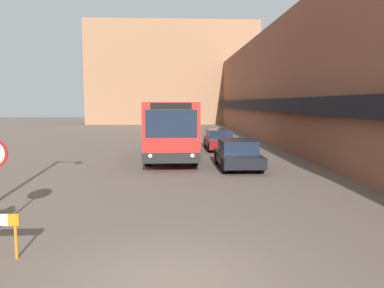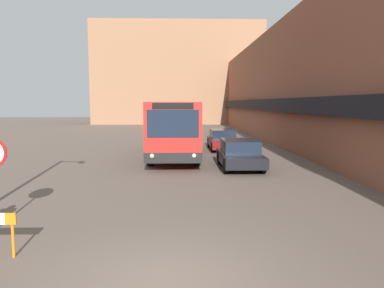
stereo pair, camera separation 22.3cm
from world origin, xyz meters
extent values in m
plane|color=#66564C|center=(0.00, 0.00, 0.00)|extent=(160.00, 160.00, 0.00)
cube|color=brown|center=(10.00, 24.00, 4.60)|extent=(5.00, 60.00, 9.19)
cube|color=black|center=(7.25, 24.00, 3.05)|extent=(0.50, 60.00, 0.90)
cube|color=#996B4C|center=(0.00, 53.45, 7.69)|extent=(26.00, 8.00, 15.39)
cube|color=red|center=(-0.05, 15.87, 1.84)|extent=(2.66, 10.73, 2.79)
cube|color=black|center=(-0.05, 15.87, 0.69)|extent=(2.68, 10.75, 0.49)
cube|color=#192333|center=(-0.05, 15.87, 2.23)|extent=(2.68, 9.87, 0.77)
cube|color=#192333|center=(-0.05, 10.49, 2.26)|extent=(2.34, 0.03, 1.25)
cube|color=black|center=(-0.05, 10.49, 3.06)|extent=(1.86, 0.03, 0.28)
sphere|color=#F2EAC6|center=(-1.01, 10.48, 0.80)|extent=(0.20, 0.20, 0.20)
sphere|color=#F2EAC6|center=(0.91, 10.48, 0.80)|extent=(0.20, 0.20, 0.20)
cylinder|color=black|center=(-1.26, 12.54, 0.53)|extent=(0.28, 1.06, 1.06)
cylinder|color=black|center=(1.16, 12.54, 0.53)|extent=(0.28, 1.06, 1.06)
cylinder|color=black|center=(-1.26, 19.19, 0.53)|extent=(0.28, 1.06, 1.06)
cylinder|color=black|center=(1.16, 19.19, 0.53)|extent=(0.28, 1.06, 1.06)
cube|color=black|center=(3.20, 11.68, 0.52)|extent=(1.89, 4.24, 0.50)
cube|color=#192333|center=(3.20, 11.79, 1.08)|extent=(1.67, 2.33, 0.63)
cylinder|color=black|center=(4.07, 10.37, 0.34)|extent=(0.20, 0.68, 0.68)
cylinder|color=black|center=(2.33, 10.37, 0.34)|extent=(0.20, 0.68, 0.68)
cylinder|color=black|center=(4.07, 13.00, 0.34)|extent=(0.20, 0.68, 0.68)
cylinder|color=black|center=(2.33, 13.00, 0.34)|extent=(0.20, 0.68, 0.68)
cube|color=maroon|center=(3.20, 19.25, 0.51)|extent=(1.78, 4.81, 0.52)
cube|color=#192333|center=(3.20, 19.37, 1.08)|extent=(1.57, 2.64, 0.63)
cylinder|color=black|center=(4.01, 17.76, 0.31)|extent=(0.20, 0.62, 0.62)
cylinder|color=black|center=(2.39, 17.76, 0.31)|extent=(0.20, 0.62, 0.62)
cylinder|color=black|center=(4.01, 20.74, 0.31)|extent=(0.20, 0.62, 0.62)
cylinder|color=black|center=(2.39, 20.74, 0.31)|extent=(0.20, 0.62, 0.62)
cylinder|color=orange|center=(-3.19, 1.22, 0.35)|extent=(0.06, 0.06, 0.70)
cube|color=white|center=(-3.44, 1.22, 0.82)|extent=(0.22, 0.04, 0.24)
cube|color=orange|center=(-3.22, 1.22, 0.82)|extent=(0.22, 0.04, 0.24)
camera|label=1|loc=(0.05, -6.35, 3.18)|focal=35.00mm
camera|label=2|loc=(0.27, -6.36, 3.18)|focal=35.00mm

